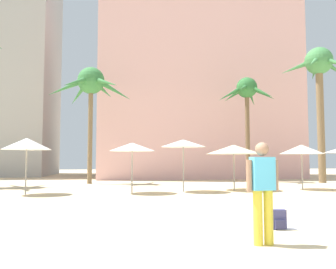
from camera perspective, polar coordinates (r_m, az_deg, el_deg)
name	(u,v)px	position (r m, az deg, el deg)	size (l,w,h in m)	color
ground	(228,269)	(5.24, 9.46, -20.26)	(120.00, 120.00, 0.00)	beige
hotel_pink	(191,81)	(35.37, 3.63, 8.45)	(17.43, 11.76, 18.43)	beige
palm_tree_far_left	(91,86)	(24.47, -12.07, 7.47)	(5.52, 5.20, 7.64)	brown
palm_tree_left	(319,73)	(27.30, 22.76, 8.93)	(4.73, 4.82, 9.31)	brown
palm_tree_center	(247,95)	(26.39, 12.36, 6.13)	(4.69, 4.43, 7.41)	brown
cafe_umbrella_0	(27,144)	(17.03, -21.41, -1.39)	(2.11, 2.11, 2.47)	gray
cafe_umbrella_1	(234,149)	(18.62, 10.34, -2.33)	(2.79, 2.79, 2.28)	gray
cafe_umbrella_2	(132,147)	(16.61, -5.67, -1.97)	(2.12, 2.12, 2.30)	gray
cafe_umbrella_4	(183,143)	(17.36, 2.43, -1.41)	(2.19, 2.19, 2.49)	gray
cafe_umbrella_6	(302,149)	(19.94, 20.34, -2.22)	(2.25, 2.25, 2.30)	gray
beach_towel	(307,226)	(8.92, 21.05, -13.27)	(1.67, 0.99, 0.01)	white
backpack	(279,220)	(8.26, 17.08, -12.75)	(0.33, 0.28, 0.42)	#42416F
person_far_right	(263,188)	(6.60, 14.72, -8.17)	(0.60, 0.25, 1.78)	gold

